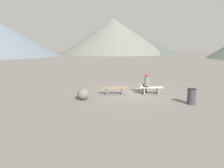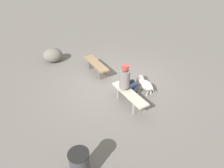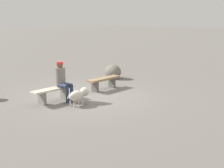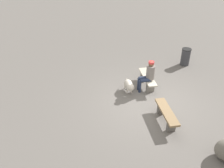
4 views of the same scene
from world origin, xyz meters
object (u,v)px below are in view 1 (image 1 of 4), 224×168
seated_person (146,82)px  boulder (83,94)px  trash_bin (191,96)px  bench_right (151,89)px  dog (143,86)px  bench_left (114,89)px

seated_person → boulder: (-3.95, -1.33, -0.45)m
boulder → trash_bin: bearing=-11.2°
bench_right → trash_bin: 2.93m
dog → boulder: size_ratio=1.04×
bench_right → seated_person: 0.55m
bench_left → bench_right: 2.40m
seated_person → boulder: size_ratio=1.57×
bench_left → trash_bin: size_ratio=1.80×
bench_right → dog: dog is taller
seated_person → bench_left: bearing=179.5°
bench_left → trash_bin: (4.05, -2.42, 0.09)m
trash_bin → boulder: trash_bin is taller
bench_right → boulder: (-4.26, -1.25, -0.01)m
bench_left → bench_right: (2.40, 0.00, -0.01)m
trash_bin → seated_person: bearing=128.0°
seated_person → dog: (-0.04, 0.80, -0.44)m
bench_right → boulder: 4.44m
dog → trash_bin: trash_bin is taller
boulder → dog: bearing=28.7°
bench_left → dog: dog is taller
bench_left → bench_right: bench_right is taller
trash_bin → boulder: size_ratio=1.01×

